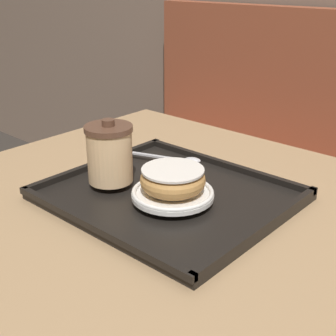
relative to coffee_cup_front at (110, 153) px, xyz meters
The scene contains 7 objects.
booth_bench 1.04m from the coffee_cup_front, 93.57° to the left, with size 1.47×0.44×1.00m.
cafe_table 0.27m from the coffee_cup_front, 32.73° to the left, with size 0.87×0.82×0.72m.
serving_tray 0.14m from the coffee_cup_front, 24.20° to the left, with size 0.41×0.36×0.02m.
coffee_cup_front is the anchor object (origin of this frame).
plate_with_chocolate_donut 0.15m from the coffee_cup_front, 10.57° to the left, with size 0.15×0.15×0.01m.
donut_chocolate_glazed 0.14m from the coffee_cup_front, 10.57° to the left, with size 0.12×0.12×0.04m.
spoon 0.18m from the coffee_cup_front, 77.27° to the left, with size 0.15×0.07×0.01m.
Camera 1 is at (0.54, -0.58, 1.12)m, focal length 50.00 mm.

